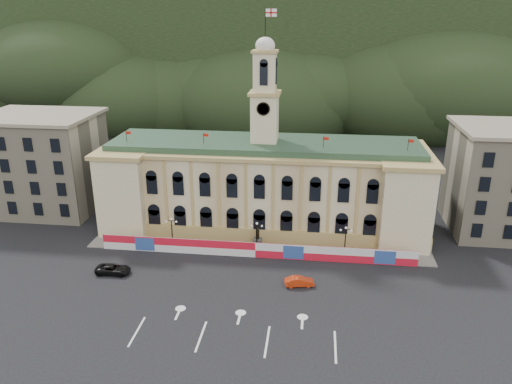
# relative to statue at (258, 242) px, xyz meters

# --- Properties ---
(ground) EXTENTS (260.00, 260.00, 0.00)m
(ground) POSITION_rel_statue_xyz_m (0.00, -18.00, -1.19)
(ground) COLOR black
(ground) RESTS_ON ground
(lane_markings) EXTENTS (26.00, 10.00, 0.02)m
(lane_markings) POSITION_rel_statue_xyz_m (0.00, -23.00, -1.18)
(lane_markings) COLOR white
(lane_markings) RESTS_ON ground
(hill_ridge) EXTENTS (230.00, 80.00, 64.00)m
(hill_ridge) POSITION_rel_statue_xyz_m (0.03, 103.99, 18.30)
(hill_ridge) COLOR black
(hill_ridge) RESTS_ON ground
(city_hall) EXTENTS (56.20, 17.60, 37.10)m
(city_hall) POSITION_rel_statue_xyz_m (0.00, 9.63, 6.66)
(city_hall) COLOR beige
(city_hall) RESTS_ON ground
(side_building_left) EXTENTS (21.00, 17.00, 18.60)m
(side_building_left) POSITION_rel_statue_xyz_m (-43.00, 12.93, 8.14)
(side_building_left) COLOR tan
(side_building_left) RESTS_ON ground
(hoarding_fence) EXTENTS (50.00, 0.44, 2.50)m
(hoarding_fence) POSITION_rel_statue_xyz_m (0.06, -2.93, 0.06)
(hoarding_fence) COLOR red
(hoarding_fence) RESTS_ON ground
(pavement) EXTENTS (56.00, 5.50, 0.16)m
(pavement) POSITION_rel_statue_xyz_m (0.00, -0.25, -1.11)
(pavement) COLOR slate
(pavement) RESTS_ON ground
(statue) EXTENTS (1.40, 1.40, 3.72)m
(statue) POSITION_rel_statue_xyz_m (0.00, 0.00, 0.00)
(statue) COLOR #595651
(statue) RESTS_ON ground
(lamp_left) EXTENTS (1.96, 0.44, 5.15)m
(lamp_left) POSITION_rel_statue_xyz_m (-14.00, -1.00, 1.89)
(lamp_left) COLOR black
(lamp_left) RESTS_ON ground
(lamp_center) EXTENTS (1.96, 0.44, 5.15)m
(lamp_center) POSITION_rel_statue_xyz_m (0.00, -1.00, 1.89)
(lamp_center) COLOR black
(lamp_center) RESTS_ON ground
(lamp_right) EXTENTS (1.96, 0.44, 5.15)m
(lamp_right) POSITION_rel_statue_xyz_m (14.00, -1.00, 1.89)
(lamp_right) COLOR black
(lamp_right) RESTS_ON ground
(red_sedan) EXTENTS (2.97, 4.69, 1.37)m
(red_sedan) POSITION_rel_statue_xyz_m (7.27, -10.87, -0.50)
(red_sedan) COLOR red
(red_sedan) RESTS_ON ground
(black_suv) EXTENTS (2.69, 5.30, 1.43)m
(black_suv) POSITION_rel_statue_xyz_m (-20.31, -10.75, -0.47)
(black_suv) COLOR black
(black_suv) RESTS_ON ground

